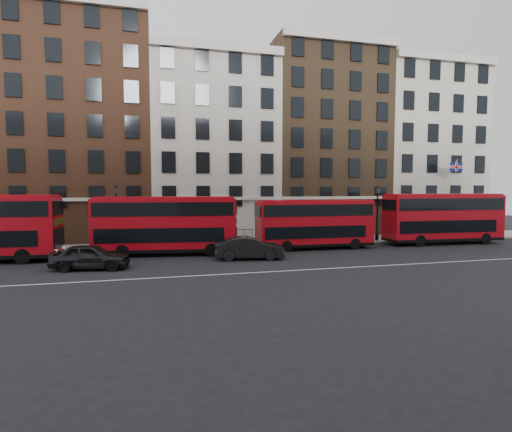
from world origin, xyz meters
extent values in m
plane|color=black|center=(0.00, 0.00, 0.00)|extent=(120.00, 120.00, 0.00)
cube|color=gray|center=(0.00, 10.50, 0.07)|extent=(80.00, 5.00, 0.15)
cube|color=gray|center=(0.00, 8.00, 0.08)|extent=(80.00, 0.30, 0.16)
cube|color=white|center=(0.00, -2.00, 0.01)|extent=(70.00, 0.12, 0.01)
cube|color=brown|center=(-12.80, 18.00, 11.00)|extent=(12.80, 10.00, 22.00)
cube|color=#A8A395|center=(0.00, 18.00, 9.50)|extent=(12.80, 10.00, 19.00)
cube|color=beige|center=(0.00, 12.75, 18.60)|extent=(12.80, 0.50, 0.80)
cube|color=brown|center=(12.80, 18.00, 10.50)|extent=(12.80, 10.00, 21.00)
cube|color=beige|center=(12.80, 12.75, 20.60)|extent=(12.80, 0.50, 0.80)
cube|color=#B7B29F|center=(25.60, 18.00, 10.00)|extent=(12.80, 10.00, 20.00)
cube|color=beige|center=(25.60, 12.75, 19.60)|extent=(12.80, 0.50, 0.80)
cube|color=black|center=(-12.90, 5.73, 1.66)|extent=(0.23, 2.35, 1.39)
cube|color=black|center=(-12.90, 5.73, 2.80)|extent=(0.21, 2.03, 0.45)
cylinder|color=black|center=(-14.99, 4.66, 0.53)|extent=(1.09, 0.36, 1.07)
cylinder|color=black|center=(-14.84, 7.05, 0.53)|extent=(1.09, 0.36, 1.07)
cube|color=#B10913|center=(-5.35, 6.07, 2.38)|extent=(11.00, 3.86, 4.05)
cube|color=black|center=(-5.35, 6.07, 0.48)|extent=(11.01, 3.90, 0.25)
cube|color=black|center=(-5.66, 6.11, 1.69)|extent=(9.79, 3.79, 1.08)
cube|color=black|center=(-5.35, 6.07, 3.64)|extent=(10.60, 3.89, 1.03)
cube|color=#B10913|center=(-5.35, 6.07, 4.46)|extent=(10.67, 3.62, 0.18)
cube|color=black|center=(0.03, 5.41, 1.59)|extent=(0.36, 2.25, 1.33)
cube|color=black|center=(0.03, 5.41, 2.69)|extent=(0.32, 1.94, 0.43)
cylinder|color=black|center=(-2.03, 4.51, 0.51)|extent=(1.05, 0.41, 1.03)
cylinder|color=black|center=(-1.75, 6.79, 0.51)|extent=(1.05, 0.41, 1.03)
cylinder|color=black|center=(-8.55, 5.31, 0.51)|extent=(1.05, 0.41, 1.03)
cylinder|color=black|center=(-8.27, 7.59, 0.51)|extent=(1.05, 0.41, 1.03)
cube|color=#B10913|center=(7.08, 6.07, 2.21)|extent=(10.03, 2.56, 3.76)
cube|color=black|center=(7.08, 6.07, 0.45)|extent=(10.03, 2.59, 0.23)
cube|color=black|center=(6.79, 6.08, 1.57)|extent=(8.89, 2.61, 1.00)
cube|color=black|center=(7.08, 6.07, 3.38)|extent=(9.65, 2.63, 0.95)
cube|color=#B10913|center=(7.08, 6.07, 4.14)|extent=(9.74, 2.36, 0.17)
cube|color=black|center=(12.11, 5.98, 1.47)|extent=(0.11, 2.09, 1.24)
cube|color=black|center=(12.11, 5.98, 2.49)|extent=(0.11, 1.81, 0.40)
cylinder|color=black|center=(10.29, 4.95, 0.48)|extent=(0.96, 0.28, 0.95)
cylinder|color=black|center=(10.33, 7.08, 0.48)|extent=(0.96, 0.28, 0.95)
cylinder|color=black|center=(4.21, 5.06, 0.48)|extent=(0.96, 0.28, 0.95)
cylinder|color=black|center=(4.24, 7.19, 0.48)|extent=(0.96, 0.28, 0.95)
cube|color=#B10913|center=(19.97, 6.07, 2.46)|extent=(11.21, 3.16, 4.17)
cube|color=black|center=(19.97, 6.07, 0.50)|extent=(11.21, 3.20, 0.25)
cube|color=black|center=(19.65, 6.09, 1.74)|extent=(9.95, 3.18, 1.11)
cube|color=black|center=(19.97, 6.07, 3.75)|extent=(10.79, 3.22, 1.06)
cube|color=#B10913|center=(19.97, 6.07, 4.60)|extent=(10.88, 2.93, 0.19)
cube|color=black|center=(25.56, 5.81, 1.64)|extent=(0.19, 2.33, 1.37)
cube|color=black|center=(25.56, 5.81, 2.77)|extent=(0.18, 2.01, 0.44)
cylinder|color=black|center=(23.50, 4.72, 0.53)|extent=(1.07, 0.34, 1.06)
cylinder|color=black|center=(23.61, 7.09, 0.53)|extent=(1.07, 0.34, 1.06)
cylinder|color=black|center=(16.75, 5.04, 0.53)|extent=(1.07, 0.34, 1.06)
cylinder|color=black|center=(16.86, 7.40, 0.53)|extent=(1.07, 0.34, 1.06)
imported|color=black|center=(-10.22, 1.61, 0.83)|extent=(5.08, 2.64, 1.65)
imported|color=black|center=(0.51, 2.59, 0.83)|extent=(5.26, 2.52, 1.66)
cylinder|color=black|center=(-9.18, 8.39, 2.45)|extent=(0.14, 0.14, 4.60)
cylinder|color=black|center=(-9.18, 8.39, 0.45)|extent=(0.32, 0.32, 0.60)
cube|color=#262626|center=(-9.18, 8.39, 5.00)|extent=(0.32, 0.32, 0.55)
cone|color=black|center=(-9.18, 8.39, 5.35)|extent=(0.44, 0.44, 0.25)
cylinder|color=black|center=(14.68, 8.73, 2.45)|extent=(0.14, 0.14, 4.60)
cylinder|color=black|center=(14.68, 8.73, 0.45)|extent=(0.32, 0.32, 0.60)
cube|color=#262626|center=(14.68, 8.73, 5.00)|extent=(0.32, 0.32, 0.55)
cone|color=black|center=(14.68, 8.73, 5.35)|extent=(0.44, 0.44, 0.25)
cylinder|color=black|center=(22.68, 8.20, 1.45)|extent=(0.12, 0.12, 2.60)
cube|color=black|center=(22.68, 8.05, 3.05)|extent=(0.25, 0.30, 0.75)
sphere|color=red|center=(22.68, 7.88, 3.27)|extent=(0.14, 0.14, 0.14)
sphere|color=#0C9919|center=(22.68, 7.88, 2.83)|extent=(0.14, 0.14, 0.14)
camera|label=1|loc=(-6.24, -25.55, 5.21)|focal=28.00mm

